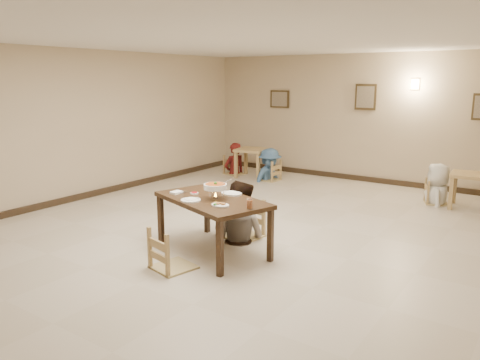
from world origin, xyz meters
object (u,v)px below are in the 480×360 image
Objects in this scene: drink_glass at (250,204)px; bg_chair_ll at (234,157)px; bg_chair_rl at (438,181)px; bg_diner_b at (270,148)px; chair_near at (172,230)px; bg_table_left at (252,154)px; bg_chair_lr at (270,161)px; main_table at (212,204)px; curry_warmer at (215,187)px; main_diner at (239,181)px; bg_diner_c at (439,163)px; bg_diner_a at (234,143)px; chair_far at (243,203)px; bg_table_right at (470,180)px.

bg_chair_ll is (-3.68, 4.85, -0.38)m from drink_glass.
bg_diner_b reaches higher than bg_chair_rl.
chair_near reaches higher than drink_glass.
bg_chair_lr is (0.56, -0.08, -0.11)m from bg_table_left.
main_table is 5.02m from bg_chair_rl.
curry_warmer reaches higher than bg_chair_ll.
main_diner reaches higher than bg_chair_ll.
curry_warmer is (0.06, -0.65, 0.04)m from main_diner.
bg_diner_b is at bearing -106.79° from bg_diner_c.
bg_chair_ll is 4.97m from bg_chair_rl.
bg_diner_c reaches higher than bg_chair_rl.
bg_diner_a is 1.02× the size of bg_diner_c.
chair_far reaches higher than bg_chair_lr.
bg_chair_rl is at bearing -0.84° from bg_table_left.
bg_diner_c reaches higher than bg_chair_ll.
bg_diner_b reaches higher than curry_warmer.
chair_far is 4.94m from bg_chair_ll.
bg_chair_rl is (4.40, -0.06, -0.14)m from bg_table_left.
chair_far is 1.32× the size of bg_table_left.
curry_warmer is at bearing 16.12° from main_table.
bg_table_left is at bearing 178.89° from bg_table_right.
bg_table_right is at bearing 69.81° from bg_diner_c.
bg_chair_lr is (-4.41, 0.02, -0.07)m from bg_table_right.
bg_table_left is 0.52× the size of bg_diner_c.
bg_diner_a is at bearing 140.54° from main_table.
chair_near is at bearing -85.21° from chair_far.
chair_near is 1.11× the size of bg_chair_lr.
bg_table_right is 0.58m from bg_chair_rl.
bg_table_right is at bearing 78.88° from main_table.
bg_chair_ll reaches higher than bg_table_right.
bg_chair_ll is at bearing 91.50° from bg_diner_b.
bg_chair_lr is at bearing -58.74° from chair_near.
curry_warmer is at bearing -39.92° from bg_diner_c.
chair_far is 4.95m from bg_diner_a.
chair_far is 1.19m from drink_glass.
bg_diner_a is 1.13m from bg_diner_b.
drink_glass is at bearing -127.27° from bg_chair_ll.
main_table is 2.11× the size of bg_chair_rl.
main_diner is at bearing -147.81° from bg_diner_b.
bg_chair_ll is at bearing 178.64° from bg_table_right.
bg_table_left is 0.89× the size of bg_chair_ll.
bg_table_right is at bearing 61.14° from curry_warmer.
bg_table_left is at bearing 89.39° from bg_diner_b.
main_diner is 2.05× the size of bg_chair_rl.
bg_chair_ll is 0.36m from bg_diner_a.
curry_warmer is 4.99m from bg_chair_lr.
main_table is at bearing 177.79° from curry_warmer.
drink_glass is 0.15× the size of bg_chair_lr.
curry_warmer reaches higher than bg_table_left.
bg_diner_c reaches higher than bg_diner_b.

